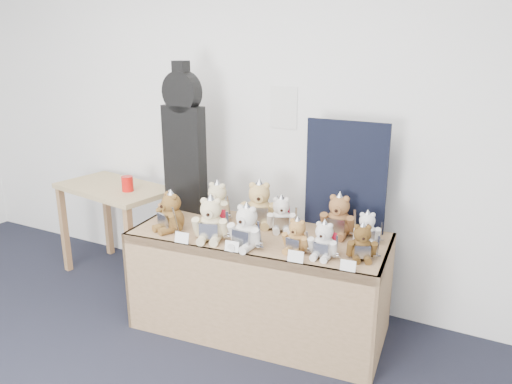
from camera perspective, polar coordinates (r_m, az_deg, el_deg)
The scene contains 22 objects.
room_shell at distance 3.63m, azimuth 3.16°, elevation 9.61°, with size 6.00×6.00×6.00m.
display_table at distance 3.28m, azimuth -0.09°, elevation -7.64°, with size 1.73×0.86×0.70m.
side_table at distance 4.22m, azimuth -15.81°, elevation -0.99°, with size 1.01×0.66×0.78m.
guitar_case at distance 3.64m, azimuth -8.24°, elevation 5.93°, with size 0.33×0.12×1.08m.
navy_board at distance 3.31m, azimuth 10.19°, elevation 1.81°, with size 0.54×0.02×0.73m, color black.
red_cup at distance 4.00m, azimuth -14.48°, elevation 0.92°, with size 0.09×0.09×0.12m, color red.
teddy_front_far_left at distance 3.34m, azimuth -9.73°, elevation -2.42°, with size 0.24×0.24×0.30m.
teddy_front_left at distance 3.15m, azimuth -5.17°, elevation -3.32°, with size 0.26×0.25×0.32m.
teddy_front_centre at distance 3.03m, azimuth -1.13°, elevation -4.18°, with size 0.25×0.20×0.31m.
teddy_front_right at distance 2.99m, azimuth 4.67°, elevation -5.14°, with size 0.19×0.16×0.23m.
teddy_front_far_right at distance 2.93m, azimuth 7.74°, elevation -5.62°, with size 0.20×0.17×0.25m.
teddy_front_end at distance 2.94m, azimuth 12.02°, elevation -5.77°, with size 0.20×0.19×0.24m.
teddy_back_left at distance 3.51m, azimuth -4.48°, elevation -1.23°, with size 0.25×0.20×0.31m.
teddy_back_centre_left at distance 3.39m, azimuth 0.37°, elevation -1.55°, with size 0.28×0.27×0.34m.
teddy_back_centre_right at distance 3.30m, azimuth 2.88°, elevation -2.69°, with size 0.22×0.21×0.26m.
teddy_back_right at distance 3.25m, azimuth 9.41°, elevation -2.85°, with size 0.26×0.21×0.31m.
teddy_back_end at distance 3.17m, azimuth 12.55°, elevation -4.18°, with size 0.19×0.18×0.23m.
teddy_back_far_left at distance 3.58m, azimuth -9.88°, elevation -1.64°, with size 0.18×0.14×0.22m.
entry_card_a at distance 3.15m, azimuth -8.48°, elevation -5.19°, with size 0.10×0.00×0.07m, color silver.
entry_card_b at distance 3.00m, azimuth -2.78°, elevation -6.22°, with size 0.09×0.00×0.06m, color silver.
entry_card_c at distance 2.87m, azimuth 4.55°, elevation -7.37°, with size 0.09×0.00×0.07m, color silver.
entry_card_d at distance 2.80m, azimuth 10.47°, elevation -8.28°, with size 0.09×0.00×0.06m, color silver.
Camera 1 is at (1.83, -0.78, 1.91)m, focal length 35.00 mm.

